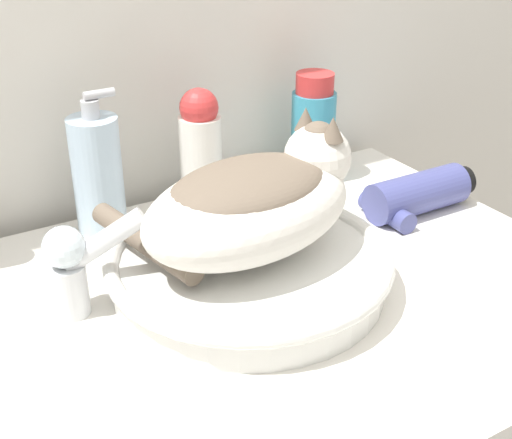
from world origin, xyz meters
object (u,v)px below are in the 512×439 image
at_px(mouthwash_bottle, 313,130).
at_px(soap_pump_bottle, 98,175).
at_px(hair_dryer, 415,195).
at_px(cat, 254,200).
at_px(lotion_bottle_white, 201,150).
at_px(faucet, 74,263).

height_order(mouthwash_bottle, soap_pump_bottle, soap_pump_bottle).
distance_m(mouthwash_bottle, hair_dryer, 0.20).
distance_m(cat, soap_pump_bottle, 0.26).
bearing_deg(hair_dryer, cat, -170.77).
height_order(lotion_bottle_white, hair_dryer, lotion_bottle_white).
xyz_separation_m(cat, hair_dryer, (0.31, 0.05, -0.09)).
height_order(lotion_bottle_white, soap_pump_bottle, soap_pump_bottle).
xyz_separation_m(faucet, mouthwash_bottle, (0.46, 0.18, 0.02)).
bearing_deg(faucet, mouthwash_bottle, 37.15).
distance_m(faucet, mouthwash_bottle, 0.50).
bearing_deg(hair_dryer, mouthwash_bottle, 108.66).
xyz_separation_m(mouthwash_bottle, hair_dryer, (0.06, -0.19, -0.06)).
xyz_separation_m(lotion_bottle_white, soap_pump_bottle, (-0.16, -0.00, -0.00)).
distance_m(lotion_bottle_white, hair_dryer, 0.33).
xyz_separation_m(lotion_bottle_white, mouthwash_bottle, (0.21, 0.00, -0.01)).
height_order(mouthwash_bottle, hair_dryer, mouthwash_bottle).
relative_size(cat, hair_dryer, 1.70).
height_order(soap_pump_bottle, hair_dryer, soap_pump_bottle).
relative_size(cat, faucet, 2.41).
bearing_deg(faucet, cat, 1.44).
xyz_separation_m(faucet, hair_dryer, (0.52, -0.01, -0.04)).
xyz_separation_m(mouthwash_bottle, soap_pump_bottle, (-0.37, -0.00, 0.00)).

